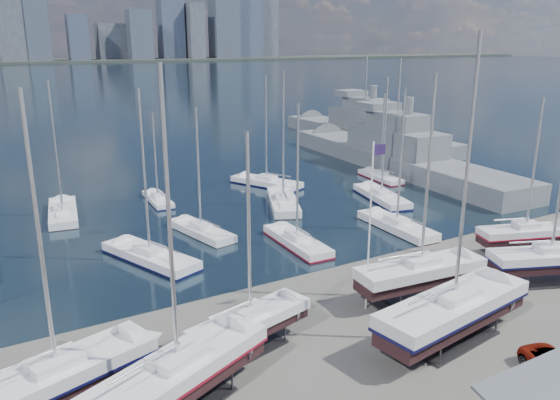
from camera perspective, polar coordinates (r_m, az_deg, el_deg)
ground at (r=40.24m, az=11.79°, el=-12.30°), size 1400.00×1400.00×0.00m
water at (r=337.30m, az=-26.51°, el=11.23°), size 1400.00×600.00×0.40m
sailboat_cradle_0 at (r=32.05m, az=-22.22°, el=-16.84°), size 10.98×5.82×17.01m
sailboat_cradle_1 at (r=30.57m, az=-10.59°, el=-17.40°), size 11.63×7.38×18.09m
sailboat_cradle_2 at (r=35.26m, az=-3.11°, el=-12.63°), size 8.85×4.40×14.07m
sailboat_cradle_3 at (r=37.83m, az=17.68°, el=-10.84°), size 12.67×5.06×19.62m
sailboat_cradle_4 at (r=43.23m, az=14.47°, el=-7.29°), size 10.66×3.97×16.93m
sailboat_cradle_5 at (r=49.51m, az=26.38°, el=-5.55°), size 10.21×6.27×15.99m
sailboat_cradle_6 at (r=55.18m, az=24.26°, el=-3.23°), size 9.17×5.24×14.42m
sailboat_moored_2 at (r=66.23m, az=-21.72°, el=-1.37°), size 4.47×10.82×15.86m
sailboat_moored_3 at (r=50.57m, az=-13.40°, el=-5.94°), size 6.54×11.09×16.03m
sailboat_moored_4 at (r=56.40m, az=-8.25°, el=-3.31°), size 4.25×9.29×13.55m
sailboat_moored_5 at (r=68.63m, az=-12.63°, el=-0.02°), size 2.66×7.87×11.58m
sailboat_moored_6 at (r=52.93m, az=1.78°, el=-4.48°), size 3.14×9.68×14.30m
sailboat_moored_7 at (r=65.54m, az=0.34°, el=-0.37°), size 7.38×11.29×16.61m
sailboat_moored_8 at (r=74.86m, az=-1.42°, el=1.72°), size 7.13×10.67×15.60m
sailboat_moored_9 at (r=58.55m, az=12.09°, el=-2.78°), size 3.32×10.29×15.36m
sailboat_moored_10 at (r=69.10m, az=10.54°, el=0.21°), size 5.30×10.98×15.82m
sailboat_moored_11 at (r=79.51m, az=10.44°, el=2.31°), size 3.31×8.74×12.75m
naval_ship_east at (r=87.01m, az=11.89°, el=4.33°), size 11.31×50.05×18.47m
naval_ship_west at (r=110.85m, az=8.73°, el=6.98°), size 7.84×46.90×18.22m
car_c at (r=36.94m, az=27.23°, el=-15.43°), size 3.36×5.37×1.38m
flagpole at (r=38.93m, az=9.51°, el=-1.58°), size 1.10×0.12×12.50m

